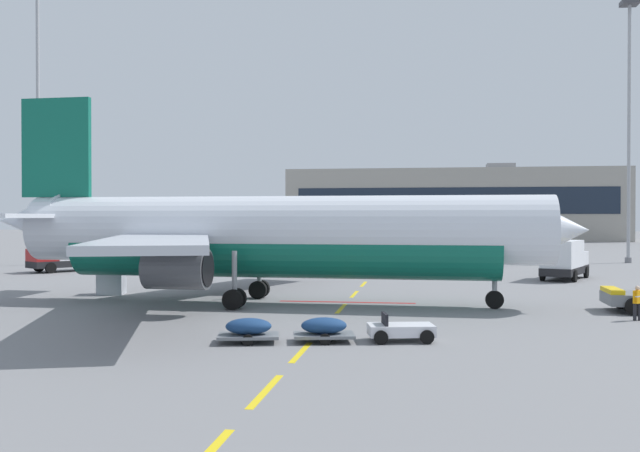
{
  "coord_description": "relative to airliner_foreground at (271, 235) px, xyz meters",
  "views": [
    {
      "loc": [
        22.51,
        -18.94,
        4.99
      ],
      "look_at": [
        15.13,
        30.52,
        4.36
      ],
      "focal_mm": 39.53,
      "sensor_mm": 36.0,
      "label": 1
    }
  ],
  "objects": [
    {
      "name": "apron_paint_markings",
      "position": [
        4.21,
        16.0,
        -3.95
      ],
      "size": [
        8.0,
        94.57,
        0.01
      ],
      "color": "yellow",
      "rests_on": "ground"
    },
    {
      "name": "airliner_foreground",
      "position": [
        0.0,
        0.0,
        0.0
      ],
      "size": [
        34.73,
        34.62,
        12.2
      ],
      "color": "silver",
      "rests_on": "ground"
    },
    {
      "name": "fuel_service_truck",
      "position": [
        19.76,
        18.94,
        -2.3
      ],
      "size": [
        4.95,
        7.38,
        3.14
      ],
      "color": "black",
      "rests_on": "ground"
    },
    {
      "name": "ground_power_truck",
      "position": [
        -23.62,
        21.25,
        -2.3
      ],
      "size": [
        6.03,
        7.09,
        3.14
      ],
      "color": "black",
      "rests_on": "ground"
    },
    {
      "name": "baggage_train",
      "position": [
        4.77,
        -11.77,
        -3.42
      ],
      "size": [
        8.71,
        3.25,
        1.14
      ],
      "color": "silver",
      "rests_on": "ground"
    },
    {
      "name": "ground_crew_worker",
      "position": [
        18.86,
        -3.78,
        -2.99
      ],
      "size": [
        0.53,
        0.53,
        1.68
      ],
      "color": "#232328",
      "rests_on": "ground"
    },
    {
      "name": "uld_cargo_container",
      "position": [
        -11.32,
        3.4,
        -3.15
      ],
      "size": [
        1.89,
        1.86,
        1.6
      ],
      "color": "#B7BCC6",
      "rests_on": "ground"
    },
    {
      "name": "apron_light_mast_near",
      "position": [
        -31.1,
        28.56,
        14.14
      ],
      "size": [
        1.8,
        1.8,
        29.71
      ],
      "color": "slate",
      "rests_on": "ground"
    },
    {
      "name": "apron_light_mast_far",
      "position": [
        30.67,
        41.22,
        13.49
      ],
      "size": [
        1.8,
        1.8,
        28.5
      ],
      "color": "slate",
      "rests_on": "ground"
    },
    {
      "name": "terminal_satellite",
      "position": [
        14.69,
        120.84,
        3.68
      ],
      "size": [
        70.85,
        26.06,
        16.83
      ],
      "color": "#9E998E",
      "rests_on": "ground"
    }
  ]
}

